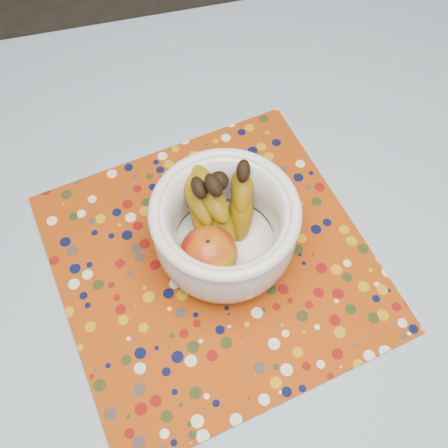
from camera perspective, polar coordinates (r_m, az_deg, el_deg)
The scene contains 4 objects.
table at distance 0.85m, azimuth 2.25°, elevation -11.53°, with size 1.20×1.20×0.75m.
tablecloth at distance 0.78m, azimuth 2.46°, elevation -9.72°, with size 1.32×1.32×0.01m, color slate.
placemat at distance 0.80m, azimuth -1.16°, elevation -4.07°, with size 0.46×0.46×0.00m, color #8B3207.
fruit_bowl at distance 0.75m, azimuth -0.09°, elevation 0.15°, with size 0.21×0.22×0.16m.
Camera 1 is at (-0.09, -0.24, 1.49)m, focal length 42.00 mm.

